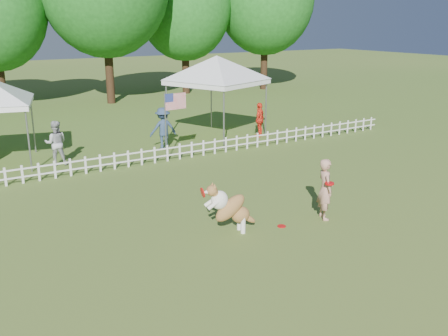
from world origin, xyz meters
The scene contains 12 objects.
ground centered at (0.00, 0.00, 0.00)m, with size 120.00×120.00×0.00m, color #36631F.
picket_fence centered at (0.00, 7.00, 0.30)m, with size 22.00×0.08×0.60m, color silver, non-canonical shape.
handler centered at (1.36, -0.10, 0.80)m, with size 0.58×0.38×1.60m, color tan.
dog centered at (-1.20, 0.36, 0.65)m, with size 1.25×0.42×1.30m, color brown, non-canonical shape.
frisbee_on_turf centered at (0.09, 0.03, 0.01)m, with size 0.21×0.21×0.02m, color red.
canopy_tent_right centered at (3.79, 9.43, 1.72)m, with size 3.33×3.33×3.44m, color white, non-canonical shape.
flag_pole centered at (0.22, 7.02, 1.25)m, with size 0.96×0.10×2.50m, color gray, non-canonical shape.
spectator_a centered at (-3.28, 8.62, 0.79)m, with size 0.77×0.60×1.58m, color #A6A7AC.
spectator_b centered at (0.90, 8.74, 0.83)m, with size 1.08×0.62×1.66m, color navy.
spectator_c centered at (5.46, 8.57, 0.75)m, with size 0.88×0.37×1.51m, color red.
tree_right centered at (9.00, 22.50, 5.20)m, with size 6.20×6.20×10.40m, color #1A5819, non-canonical shape.
tree_far_right centered at (15.00, 21.50, 5.70)m, with size 7.00×7.00×11.40m, color #1A5819, non-canonical shape.
Camera 1 is at (-7.13, -9.03, 4.93)m, focal length 40.00 mm.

